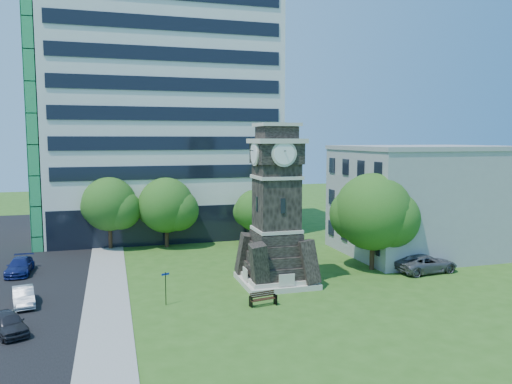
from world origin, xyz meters
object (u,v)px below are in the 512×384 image
object	(u,v)px
park_bench	(263,298)
car_east_lot	(426,263)
car_street_north	(20,266)
car_street_south	(8,323)
clock_tower	(276,215)
street_sign	(166,285)
car_street_mid	(23,296)

from	to	relation	value
park_bench	car_east_lot	bearing A→B (deg)	4.61
car_street_north	park_bench	world-z (taller)	car_street_north
car_street_south	car_street_north	xyz separation A→B (m)	(-1.56, 13.59, 0.02)
clock_tower	car_street_south	distance (m)	19.15
car_street_north	car_east_lot	world-z (taller)	car_east_lot
clock_tower	street_sign	size ratio (longest dim) A/B	5.44
street_sign	clock_tower	bearing A→B (deg)	-0.03
car_street_mid	park_bench	size ratio (longest dim) A/B	2.01
car_street_south	car_street_mid	xyz separation A→B (m)	(0.01, 5.08, -0.03)
car_street_mid	park_bench	xyz separation A→B (m)	(15.32, -4.54, -0.11)
car_street_south	car_east_lot	xyz separation A→B (m)	(30.81, 4.72, 0.11)
car_street_south	street_sign	xyz separation A→B (m)	(9.14, 2.45, 0.78)
car_street_south	street_sign	size ratio (longest dim) A/B	1.64
street_sign	car_street_south	bearing A→B (deg)	177.19
clock_tower	car_street_mid	size ratio (longest dim) A/B	3.34
car_street_mid	car_east_lot	bearing A→B (deg)	-11.99
car_street_south	park_bench	bearing A→B (deg)	-22.92
car_street_mid	car_east_lot	size ratio (longest dim) A/B	0.69
street_sign	car_street_mid	bearing A→B (deg)	146.11
car_street_north	park_bench	xyz separation A→B (m)	(16.89, -13.06, -0.15)
car_street_north	park_bench	distance (m)	21.35
park_bench	street_sign	size ratio (longest dim) A/B	0.81
car_street_north	car_east_lot	size ratio (longest dim) A/B	0.84
car_street_mid	car_street_north	world-z (taller)	car_street_north
car_street_mid	car_east_lot	xyz separation A→B (m)	(30.80, -0.36, 0.14)
clock_tower	car_street_south	size ratio (longest dim) A/B	3.31
car_street_mid	car_street_north	distance (m)	8.65
clock_tower	car_street_north	size ratio (longest dim) A/B	2.74
clock_tower	park_bench	xyz separation A→B (m)	(-2.49, -4.69, -4.78)
car_east_lot	park_bench	bearing A→B (deg)	99.59
clock_tower	street_sign	xyz separation A→B (m)	(-8.69, -2.78, -3.87)
park_bench	car_street_south	bearing A→B (deg)	171.48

